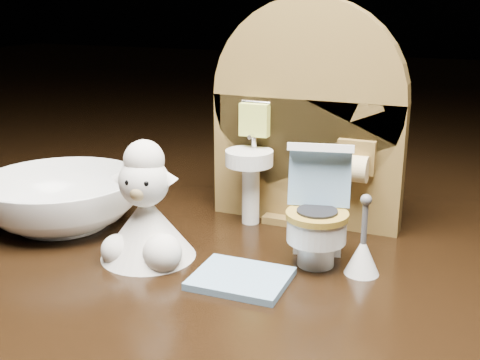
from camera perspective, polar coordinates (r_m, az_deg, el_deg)
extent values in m
cube|color=black|center=(0.39, 2.96, -13.93)|extent=(2.50, 2.50, 0.10)
cube|color=brown|center=(0.41, 6.27, 1.80)|extent=(0.13, 0.02, 0.09)
cylinder|color=brown|center=(0.40, 6.47, 7.74)|extent=(0.13, 0.02, 0.13)
cube|color=brown|center=(0.42, 6.09, -3.50)|extent=(0.05, 0.04, 0.01)
cylinder|color=white|center=(0.41, 1.02, -1.16)|extent=(0.01, 0.01, 0.04)
cylinder|color=white|center=(0.40, 0.88, 2.11)|extent=(0.03, 0.03, 0.01)
cylinder|color=silver|center=(0.41, 1.36, 3.78)|extent=(0.00, 0.00, 0.01)
cube|color=#C5D150|center=(0.40, 1.38, 5.72)|extent=(0.02, 0.01, 0.02)
cube|color=brown|center=(0.39, 10.96, 2.15)|extent=(0.02, 0.01, 0.02)
cylinder|color=#DDC187|center=(0.39, 10.72, 1.08)|extent=(0.02, 0.02, 0.02)
cylinder|color=white|center=(0.35, 7.20, -6.77)|extent=(0.02, 0.02, 0.02)
cylinder|color=white|center=(0.35, 7.27, -4.65)|extent=(0.03, 0.03, 0.01)
cylinder|color=olive|center=(0.34, 7.32, -3.33)|extent=(0.04, 0.04, 0.00)
cube|color=white|center=(0.37, 7.46, -3.67)|extent=(0.03, 0.02, 0.04)
cube|color=#6F96B6|center=(0.35, 7.59, 0.44)|extent=(0.04, 0.02, 0.04)
cube|color=white|center=(0.34, 7.67, 3.06)|extent=(0.04, 0.01, 0.01)
cylinder|color=#8DAB35|center=(0.36, 8.91, 0.27)|extent=(0.01, 0.01, 0.01)
cube|color=#6F96B6|center=(0.33, 0.08, -9.32)|extent=(0.05, 0.04, 0.00)
cone|color=white|center=(0.35, 11.54, -7.04)|extent=(0.02, 0.02, 0.02)
cylinder|color=#59595B|center=(0.34, 11.73, -3.99)|extent=(0.00, 0.00, 0.03)
sphere|color=#59595B|center=(0.33, 11.87, -1.85)|extent=(0.01, 0.01, 0.01)
cone|color=silver|center=(0.36, -8.79, -4.38)|extent=(0.06, 0.06, 0.04)
sphere|color=silver|center=(0.35, -7.38, -6.89)|extent=(0.02, 0.02, 0.02)
sphere|color=silver|center=(0.36, -11.57, -6.54)|extent=(0.02, 0.02, 0.02)
sphere|color=silver|center=(0.35, -9.09, -0.16)|extent=(0.03, 0.03, 0.03)
sphere|color=tan|center=(0.34, -9.61, -1.13)|extent=(0.01, 0.01, 0.01)
sphere|color=silver|center=(0.35, -9.09, 1.87)|extent=(0.02, 0.02, 0.02)
cone|color=silver|center=(0.36, -11.07, 0.62)|extent=(0.01, 0.01, 0.01)
cone|color=silver|center=(0.35, -6.94, 0.43)|extent=(0.01, 0.01, 0.01)
sphere|color=black|center=(0.34, -10.57, -0.25)|extent=(0.00, 0.00, 0.00)
sphere|color=black|center=(0.34, -8.89, -0.33)|extent=(0.00, 0.00, 0.00)
imported|color=white|center=(0.43, -16.55, -1.91)|extent=(0.13, 0.13, 0.03)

